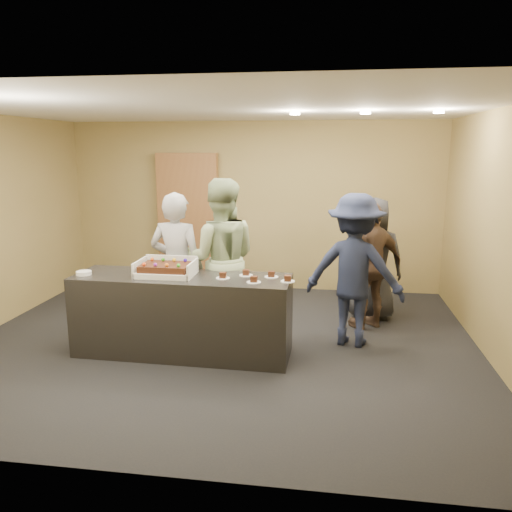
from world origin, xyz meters
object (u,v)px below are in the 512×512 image
sheet_cake (166,267)px  person_navy_man (354,270)px  person_dark_suit (373,259)px  person_server_grey (177,267)px  person_sage_man (220,259)px  plate_stack (84,273)px  person_brown_extra (370,266)px  storage_cabinet (188,221)px  cake_box (167,271)px  serving_counter (183,315)px

sheet_cake → person_navy_man: size_ratio=0.30×
person_navy_man → person_dark_suit: size_ratio=1.08×
person_server_grey → person_dark_suit: 2.61m
person_sage_man → person_dark_suit: (1.88, 0.93, -0.14)m
person_dark_suit → person_server_grey: bearing=22.5°
plate_stack → person_brown_extra: bearing=21.5°
plate_stack → person_dark_suit: (3.27, 1.64, -0.09)m
person_sage_man → person_navy_man: person_sage_man is taller
storage_cabinet → cake_box: size_ratio=3.52×
serving_counter → sheet_cake: size_ratio=4.51×
serving_counter → storage_cabinet: size_ratio=1.09×
serving_counter → person_server_grey: bearing=114.2°
person_brown_extra → person_dark_suit: person_dark_suit is taller
storage_cabinet → person_sage_man: storage_cabinet is taller
plate_stack → person_brown_extra: (3.21, 1.27, -0.10)m
storage_cabinet → person_server_grey: bearing=-77.6°
plate_stack → person_server_grey: 1.05m
serving_counter → cake_box: (-0.17, 0.02, 0.49)m
plate_stack → person_dark_suit: size_ratio=0.10×
storage_cabinet → sheet_cake: bearing=-79.2°
plate_stack → person_dark_suit: bearing=26.6°
serving_counter → sheet_cake: 0.57m
person_brown_extra → person_dark_suit: (0.06, 0.37, 0.01)m
cake_box → person_server_grey: (-0.02, 0.43, -0.05)m
person_server_grey → person_brown_extra: (2.32, 0.72, -0.07)m
serving_counter → person_server_grey: (-0.19, 0.45, 0.44)m
person_sage_man → person_dark_suit: bearing=-163.6°
person_navy_man → person_dark_suit: (0.29, 0.96, -0.06)m
plate_stack → person_navy_man: bearing=12.9°
person_server_grey → person_sage_man: (0.50, 0.15, 0.08)m
cake_box → person_server_grey: 0.43m
person_sage_man → person_navy_man: bearing=169.2°
cake_box → person_dark_suit: 2.80m
serving_counter → person_sage_man: 0.85m
plate_stack → cake_box: bearing=7.9°
serving_counter → plate_stack: plate_stack is taller
serving_counter → cake_box: size_ratio=3.84×
person_server_grey → person_dark_suit: size_ratio=1.08×
sheet_cake → plate_stack: sheet_cake is taller
storage_cabinet → sheet_cake: size_ratio=4.14×
storage_cabinet → person_dark_suit: (2.89, -1.23, -0.28)m
person_dark_suit → serving_counter: bearing=33.1°
cake_box → person_navy_man: 2.14m
plate_stack → person_brown_extra: person_brown_extra is taller
storage_cabinet → person_dark_suit: storage_cabinet is taller
person_dark_suit → plate_stack: bearing=24.6°
person_navy_man → cake_box: bearing=28.5°
serving_counter → person_dark_suit: person_dark_suit is taller
plate_stack → person_server_grey: bearing=31.7°
storage_cabinet → plate_stack: size_ratio=13.21×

